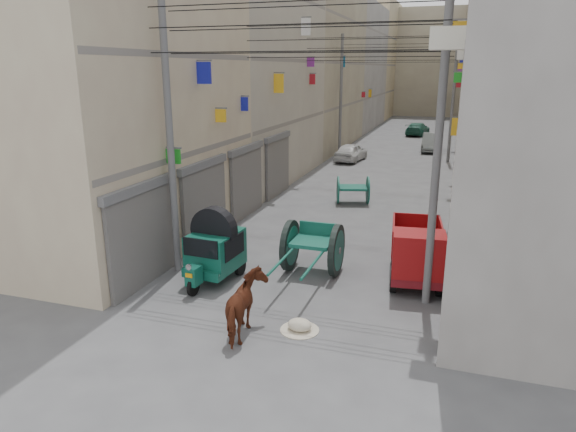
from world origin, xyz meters
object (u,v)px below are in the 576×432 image
at_px(auto_rickshaw, 215,248).
at_px(tonga_cart, 313,247).
at_px(horse, 246,307).
at_px(distant_car_grey, 432,142).
at_px(mini_truck, 417,256).
at_px(second_cart, 353,189).
at_px(distant_car_white, 351,152).
at_px(feed_sack, 300,325).
at_px(distant_car_green, 418,129).

distance_m(auto_rickshaw, tonga_cart, 2.85).
distance_m(horse, distant_car_grey, 29.29).
xyz_separation_m(auto_rickshaw, tonga_cart, (2.49, 1.38, -0.16)).
height_order(auto_rickshaw, horse, auto_rickshaw).
height_order(auto_rickshaw, distant_car_grey, auto_rickshaw).
relative_size(mini_truck, second_cart, 1.91).
bearing_deg(distant_car_white, tonga_cart, 105.07).
bearing_deg(second_cart, tonga_cart, -102.75).
distance_m(distant_car_white, distant_car_grey, 7.65).
relative_size(feed_sack, distant_car_grey, 0.14).
bearing_deg(distant_car_grey, tonga_cart, -95.66).
height_order(horse, distant_car_green, horse).
distance_m(auto_rickshaw, distant_car_white, 20.52).
distance_m(tonga_cart, distant_car_grey, 25.19).
bearing_deg(horse, mini_truck, -139.96).
height_order(tonga_cart, distant_car_grey, tonga_cart).
bearing_deg(second_cart, distant_car_white, 85.89).
relative_size(distant_car_white, distant_car_grey, 0.89).
xyz_separation_m(second_cart, distant_car_grey, (2.54, 16.77, -0.01)).
relative_size(mini_truck, distant_car_grey, 0.82).
height_order(feed_sack, distant_car_white, distant_car_white).
bearing_deg(feed_sack, mini_truck, 56.97).
bearing_deg(distant_car_grey, distant_car_white, -129.62).
bearing_deg(feed_sack, horse, -151.29).
relative_size(tonga_cart, second_cart, 2.02).
bearing_deg(distant_car_white, distant_car_green, -94.20).
relative_size(mini_truck, distant_car_green, 0.82).
bearing_deg(mini_truck, auto_rickshaw, -171.65).
height_order(second_cart, distant_car_green, second_cart).
distance_m(auto_rickshaw, feed_sack, 3.88).
distance_m(mini_truck, distant_car_white, 19.91).
relative_size(horse, distant_car_green, 0.43).
height_order(mini_truck, distant_car_green, mini_truck).
bearing_deg(distant_car_green, mini_truck, 102.52).
distance_m(feed_sack, horse, 1.35).
xyz_separation_m(auto_rickshaw, horse, (2.08, -2.70, -0.25)).
xyz_separation_m(mini_truck, horse, (-3.37, -4.13, -0.12)).
bearing_deg(distant_car_grey, second_cart, -99.52).
relative_size(second_cart, distant_car_green, 0.43).
distance_m(mini_truck, feed_sack, 4.28).
bearing_deg(tonga_cart, auto_rickshaw, -150.71).
distance_m(second_cart, distant_car_green, 26.05).
xyz_separation_m(auto_rickshaw, distant_car_white, (-0.21, 20.51, -0.36)).
relative_size(horse, distant_car_grey, 0.43).
distance_m(tonga_cart, feed_sack, 3.61).
bearing_deg(mini_truck, feed_sack, -129.34).
distance_m(mini_truck, second_cart, 8.97).
height_order(feed_sack, distant_car_grey, distant_car_grey).
distance_m(auto_rickshaw, distant_car_grey, 26.88).
relative_size(second_cart, horse, 1.00).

